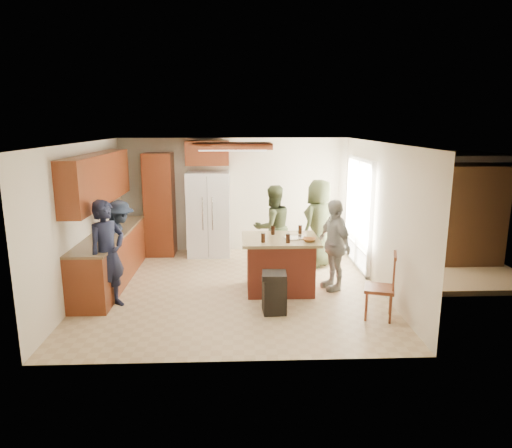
{
  "coord_description": "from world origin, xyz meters",
  "views": [
    {
      "loc": [
        0.08,
        -7.52,
        2.82
      ],
      "look_at": [
        0.38,
        -0.03,
        1.15
      ],
      "focal_mm": 32.0,
      "sensor_mm": 36.0,
      "label": 1
    }
  ],
  "objects_px": {
    "person_front_left": "(107,255)",
    "person_behind_left": "(273,227)",
    "trash_bin": "(274,292)",
    "refrigerator": "(209,214)",
    "person_counter": "(120,241)",
    "person_side_right": "(334,245)",
    "person_behind_right": "(319,223)",
    "kitchen_island": "(280,264)",
    "spindle_chair": "(381,289)"
  },
  "relations": [
    {
      "from": "person_behind_right",
      "to": "person_counter",
      "type": "xyz_separation_m",
      "value": [
        -3.73,
        -0.68,
        -0.14
      ]
    },
    {
      "from": "person_front_left",
      "to": "trash_bin",
      "type": "xyz_separation_m",
      "value": [
        2.53,
        -0.3,
        -0.53
      ]
    },
    {
      "from": "person_front_left",
      "to": "refrigerator",
      "type": "bearing_deg",
      "value": 11.66
    },
    {
      "from": "person_behind_left",
      "to": "trash_bin",
      "type": "relative_size",
      "value": 2.62
    },
    {
      "from": "person_behind_right",
      "to": "spindle_chair",
      "type": "relative_size",
      "value": 1.75
    },
    {
      "from": "person_behind_left",
      "to": "trash_bin",
      "type": "height_order",
      "value": "person_behind_left"
    },
    {
      "from": "person_side_right",
      "to": "refrigerator",
      "type": "relative_size",
      "value": 0.87
    },
    {
      "from": "person_behind_right",
      "to": "person_counter",
      "type": "bearing_deg",
      "value": -33.17
    },
    {
      "from": "person_front_left",
      "to": "trash_bin",
      "type": "distance_m",
      "value": 2.6
    },
    {
      "from": "kitchen_island",
      "to": "person_behind_right",
      "type": "bearing_deg",
      "value": 56.41
    },
    {
      "from": "person_behind_right",
      "to": "person_side_right",
      "type": "bearing_deg",
      "value": 47.8
    },
    {
      "from": "person_front_left",
      "to": "refrigerator",
      "type": "relative_size",
      "value": 0.94
    },
    {
      "from": "person_counter",
      "to": "trash_bin",
      "type": "height_order",
      "value": "person_counter"
    },
    {
      "from": "person_front_left",
      "to": "person_side_right",
      "type": "relative_size",
      "value": 1.08
    },
    {
      "from": "person_behind_left",
      "to": "person_counter",
      "type": "relative_size",
      "value": 1.12
    },
    {
      "from": "person_behind_right",
      "to": "spindle_chair",
      "type": "bearing_deg",
      "value": 56.98
    },
    {
      "from": "person_behind_left",
      "to": "person_counter",
      "type": "xyz_separation_m",
      "value": [
        -2.81,
        -0.58,
        -0.09
      ]
    },
    {
      "from": "kitchen_island",
      "to": "trash_bin",
      "type": "height_order",
      "value": "kitchen_island"
    },
    {
      "from": "person_behind_left",
      "to": "person_behind_right",
      "type": "relative_size",
      "value": 0.95
    },
    {
      "from": "refrigerator",
      "to": "person_behind_right",
      "type": "bearing_deg",
      "value": -21.97
    },
    {
      "from": "refrigerator",
      "to": "spindle_chair",
      "type": "relative_size",
      "value": 1.81
    },
    {
      "from": "person_counter",
      "to": "spindle_chair",
      "type": "height_order",
      "value": "person_counter"
    },
    {
      "from": "refrigerator",
      "to": "kitchen_island",
      "type": "distance_m",
      "value": 2.65
    },
    {
      "from": "trash_bin",
      "to": "kitchen_island",
      "type": "bearing_deg",
      "value": 79.82
    },
    {
      "from": "person_behind_right",
      "to": "kitchen_island",
      "type": "xyz_separation_m",
      "value": [
        -0.9,
        -1.35,
        -0.4
      ]
    },
    {
      "from": "person_side_right",
      "to": "person_behind_right",
      "type": "bearing_deg",
      "value": 162.91
    },
    {
      "from": "person_front_left",
      "to": "person_behind_left",
      "type": "distance_m",
      "value": 3.26
    },
    {
      "from": "person_behind_left",
      "to": "person_side_right",
      "type": "relative_size",
      "value": 1.05
    },
    {
      "from": "person_front_left",
      "to": "person_behind_right",
      "type": "bearing_deg",
      "value": -24.1
    },
    {
      "from": "person_behind_right",
      "to": "refrigerator",
      "type": "xyz_separation_m",
      "value": [
        -2.23,
        0.9,
        0.03
      ]
    },
    {
      "from": "person_behind_right",
      "to": "trash_bin",
      "type": "xyz_separation_m",
      "value": [
        -1.07,
        -2.28,
        -0.55
      ]
    },
    {
      "from": "refrigerator",
      "to": "person_counter",
      "type": "bearing_deg",
      "value": -133.51
    },
    {
      "from": "refrigerator",
      "to": "trash_bin",
      "type": "bearing_deg",
      "value": -69.91
    },
    {
      "from": "person_front_left",
      "to": "kitchen_island",
      "type": "distance_m",
      "value": 2.8
    },
    {
      "from": "person_behind_left",
      "to": "person_side_right",
      "type": "xyz_separation_m",
      "value": [
        0.96,
        -1.19,
        -0.04
      ]
    },
    {
      "from": "person_front_left",
      "to": "refrigerator",
      "type": "xyz_separation_m",
      "value": [
        1.37,
        2.88,
        0.05
      ]
    },
    {
      "from": "person_counter",
      "to": "person_behind_right",
      "type": "bearing_deg",
      "value": -76.44
    },
    {
      "from": "person_behind_left",
      "to": "person_counter",
      "type": "distance_m",
      "value": 2.87
    },
    {
      "from": "person_front_left",
      "to": "spindle_chair",
      "type": "bearing_deg",
      "value": -60.78
    },
    {
      "from": "person_behind_left",
      "to": "refrigerator",
      "type": "distance_m",
      "value": 1.64
    },
    {
      "from": "person_side_right",
      "to": "spindle_chair",
      "type": "bearing_deg",
      "value": 1.05
    },
    {
      "from": "person_side_right",
      "to": "person_front_left",
      "type": "bearing_deg",
      "value": -97.76
    },
    {
      "from": "spindle_chair",
      "to": "person_counter",
      "type": "bearing_deg",
      "value": 156.17
    },
    {
      "from": "person_behind_left",
      "to": "spindle_chair",
      "type": "xyz_separation_m",
      "value": [
        1.4,
        -2.44,
        -0.37
      ]
    },
    {
      "from": "kitchen_island",
      "to": "spindle_chair",
      "type": "xyz_separation_m",
      "value": [
        1.37,
        -1.19,
        -0.02
      ]
    },
    {
      "from": "person_behind_left",
      "to": "person_behind_right",
      "type": "height_order",
      "value": "person_behind_right"
    },
    {
      "from": "refrigerator",
      "to": "person_behind_left",
      "type": "bearing_deg",
      "value": -37.55
    },
    {
      "from": "person_behind_left",
      "to": "spindle_chair",
      "type": "relative_size",
      "value": 1.66
    },
    {
      "from": "refrigerator",
      "to": "person_side_right",
      "type": "bearing_deg",
      "value": -44.13
    },
    {
      "from": "person_side_right",
      "to": "trash_bin",
      "type": "relative_size",
      "value": 2.49
    }
  ]
}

